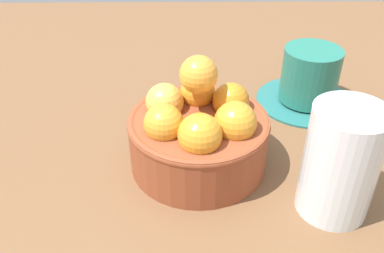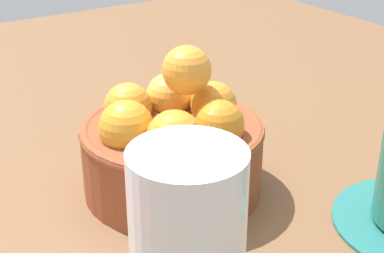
% 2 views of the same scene
% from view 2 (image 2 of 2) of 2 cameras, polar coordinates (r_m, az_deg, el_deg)
% --- Properties ---
extents(ground_plane, '(1.29, 1.19, 0.04)m').
position_cam_2_polar(ground_plane, '(0.54, -1.84, -8.08)').
color(ground_plane, brown).
extents(terracotta_bowl, '(0.16, 0.16, 0.13)m').
position_cam_2_polar(terracotta_bowl, '(0.51, -1.95, -1.68)').
color(terracotta_bowl, brown).
rests_on(terracotta_bowl, ground_plane).
extents(water_glass, '(0.07, 0.07, 0.12)m').
position_cam_2_polar(water_glass, '(0.37, -0.43, -10.80)').
color(water_glass, silver).
rests_on(water_glass, ground_plane).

